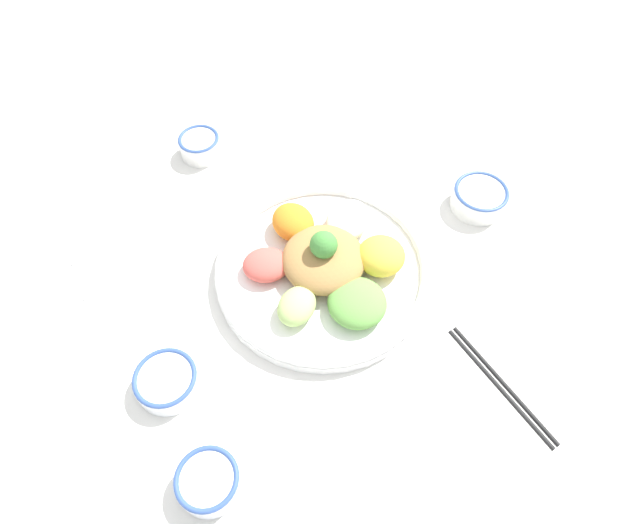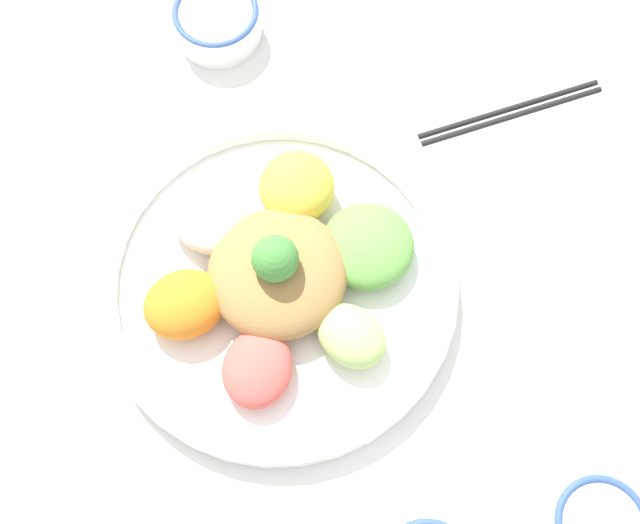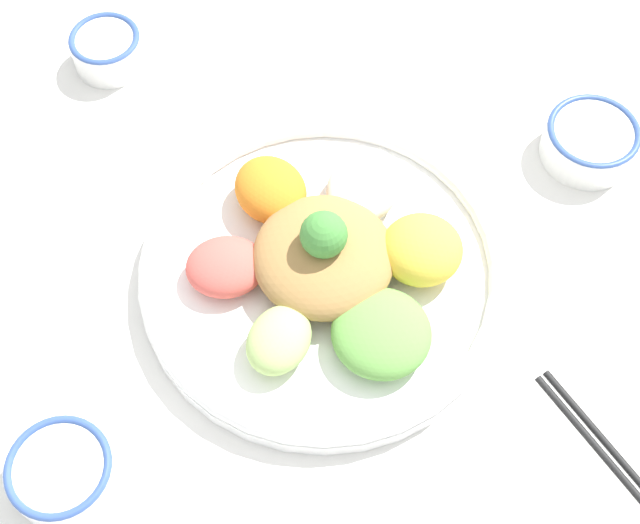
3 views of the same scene
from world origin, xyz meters
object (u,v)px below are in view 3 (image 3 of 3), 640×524
Objects in this scene: salad_platter at (327,266)px; sauce_bowl_dark at (62,472)px; sauce_bowl_red at (590,140)px; rice_bowl_blue at (107,49)px; chopsticks_pair_near at (624,469)px.

sauce_bowl_dark is (-0.16, 0.27, -0.01)m from salad_platter.
salad_platter is 3.67× the size of sauce_bowl_red.
sauce_bowl_red is at bearing -72.51° from salad_platter.
rice_bowl_blue is at bearing 29.84° from salad_platter.
rice_bowl_blue is at bearing 64.91° from sauce_bowl_red.
salad_platter reaches higher than rice_bowl_blue.
salad_platter is 3.87× the size of sauce_bowl_dark.
rice_bowl_blue is 0.72m from chopsticks_pair_near.
sauce_bowl_red is 1.23× the size of rice_bowl_blue.
rice_bowl_blue reaches higher than sauce_bowl_dark.
sauce_bowl_dark is (-0.25, 0.58, -0.00)m from sauce_bowl_red.
salad_platter is at bearing -160.23° from chopsticks_pair_near.
chopsticks_pair_near is at bearing -144.35° from rice_bowl_blue.
salad_platter is at bearing -60.15° from sauce_bowl_dark.
salad_platter is 0.34m from chopsticks_pair_near.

